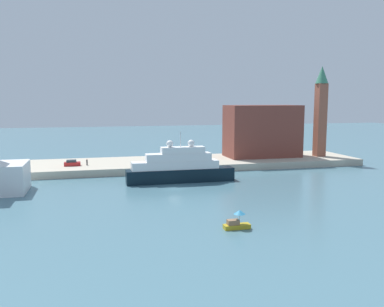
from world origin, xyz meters
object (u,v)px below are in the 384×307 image
object	(u,v)px
parked_car	(72,163)
small_motorboat	(237,222)
person_figure	(87,162)
large_yacht	(179,168)
harbor_building	(262,131)
mooring_bollard	(163,165)
bell_tower	(321,107)

from	to	relation	value
parked_car	small_motorboat	bearing A→B (deg)	-64.94
parked_car	person_figure	bearing A→B (deg)	-1.51
person_figure	large_yacht	bearing A→B (deg)	-41.59
small_motorboat	person_figure	size ratio (longest dim) A/B	2.32
harbor_building	person_figure	world-z (taller)	harbor_building
large_yacht	harbor_building	size ratio (longest dim) A/B	1.15
parked_car	harbor_building	bearing A→B (deg)	4.93
person_figure	mooring_bollard	xyz separation A→B (m)	(17.57, -6.37, -0.32)
small_motorboat	bell_tower	bearing A→B (deg)	49.84
bell_tower	large_yacht	bearing A→B (deg)	-157.59
harbor_building	bell_tower	world-z (taller)	bell_tower
large_yacht	mooring_bollard	world-z (taller)	large_yacht
person_figure	harbor_building	bearing A→B (deg)	5.39
large_yacht	parked_car	bearing A→B (deg)	142.95
large_yacht	bell_tower	world-z (taller)	bell_tower
harbor_building	person_figure	bearing A→B (deg)	-174.61
large_yacht	small_motorboat	xyz separation A→B (m)	(0.86, -33.43, -2.12)
parked_car	person_figure	world-z (taller)	person_figure
large_yacht	bell_tower	bearing A→B (deg)	22.41
small_motorboat	parked_car	distance (m)	55.95
small_motorboat	parked_car	xyz separation A→B (m)	(-23.69, 50.67, 1.39)
small_motorboat	parked_car	size ratio (longest dim) A/B	0.97
harbor_building	large_yacht	bearing A→B (deg)	-142.78
harbor_building	parked_car	world-z (taller)	harbor_building
small_motorboat	mooring_bollard	bearing A→B (deg)	93.38
person_figure	mooring_bollard	world-z (taller)	person_figure
bell_tower	parked_car	bearing A→B (deg)	-179.02
mooring_bollard	parked_car	bearing A→B (deg)	162.96
mooring_bollard	person_figure	bearing A→B (deg)	160.07
small_motorboat	large_yacht	bearing A→B (deg)	91.48
parked_car	person_figure	distance (m)	3.51
large_yacht	person_figure	size ratio (longest dim) A/B	14.66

